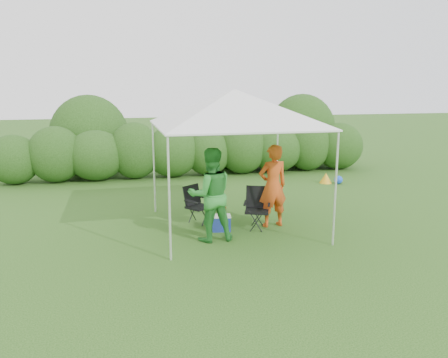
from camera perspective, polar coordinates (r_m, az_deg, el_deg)
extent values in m
plane|color=#335F1E|center=(8.76, 2.11, -7.19)|extent=(70.00, 70.00, 0.00)
ellipsoid|color=#295119|center=(14.45, -25.78, 2.29)|extent=(1.50, 1.28, 1.50)
cylinder|color=#382616|center=(14.55, -25.57, -0.03)|extent=(0.12, 0.12, 0.30)
ellipsoid|color=#295119|center=(14.23, -21.16, 3.01)|extent=(1.65, 1.40, 1.73)
cylinder|color=#382616|center=(14.35, -20.94, 0.20)|extent=(0.12, 0.12, 0.30)
ellipsoid|color=#295119|center=(14.13, -16.37, 2.96)|extent=(1.80, 1.53, 1.57)
cylinder|color=#382616|center=(14.24, -16.22, 0.43)|extent=(0.12, 0.12, 0.30)
ellipsoid|color=#295119|center=(14.11, -11.58, 3.65)|extent=(1.58, 1.34, 1.80)
cylinder|color=#382616|center=(14.23, -11.46, 0.66)|extent=(0.12, 0.12, 0.30)
ellipsoid|color=#295119|center=(14.21, -6.79, 3.56)|extent=(1.73, 1.47, 1.65)
cylinder|color=#382616|center=(14.32, -6.72, 0.89)|extent=(0.12, 0.12, 0.30)
ellipsoid|color=#295119|center=(14.41, -2.10, 3.45)|extent=(1.50, 1.28, 1.50)
cylinder|color=#382616|center=(14.51, -2.08, 1.11)|extent=(0.12, 0.12, 0.30)
ellipsoid|color=#295119|center=(14.68, 2.45, 4.05)|extent=(1.65, 1.40, 1.73)
cylinder|color=#382616|center=(14.79, 2.42, 1.31)|extent=(0.12, 0.12, 0.30)
ellipsoid|color=#295119|center=(15.06, 6.79, 3.88)|extent=(1.80, 1.53, 1.57)
cylinder|color=#382616|center=(15.16, 6.73, 1.50)|extent=(0.12, 0.12, 0.30)
ellipsoid|color=#295119|center=(15.49, 10.92, 4.40)|extent=(1.57, 1.34, 1.80)
cylinder|color=#382616|center=(15.61, 10.81, 1.67)|extent=(0.12, 0.12, 0.30)
ellipsoid|color=#295119|center=(16.03, 14.77, 4.19)|extent=(1.72, 1.47, 1.65)
cylinder|color=#382616|center=(16.13, 14.65, 1.82)|extent=(0.12, 0.12, 0.30)
cylinder|color=silver|center=(7.24, -7.15, -2.71)|extent=(0.04, 0.04, 2.10)
cylinder|color=silver|center=(8.12, 14.36, -1.38)|extent=(0.04, 0.04, 2.10)
cylinder|color=silver|center=(10.16, -9.13, 1.46)|extent=(0.04, 0.04, 2.10)
cylinder|color=silver|center=(10.81, 6.93, 2.15)|extent=(0.04, 0.04, 2.10)
cube|color=white|center=(8.80, 1.33, 7.01)|extent=(3.10, 3.10, 0.03)
pyramid|color=white|center=(8.77, 1.34, 9.39)|extent=(3.10, 3.10, 0.70)
cube|color=black|center=(8.99, 4.32, -4.18)|extent=(0.60, 0.58, 0.05)
cube|color=black|center=(9.12, 4.43, -2.30)|extent=(0.49, 0.29, 0.45)
cube|color=black|center=(8.96, 2.78, -3.12)|extent=(0.19, 0.39, 0.03)
cube|color=black|center=(8.94, 5.91, -3.22)|extent=(0.19, 0.39, 0.03)
cylinder|color=black|center=(8.87, 2.93, -5.67)|extent=(0.02, 0.02, 0.38)
cylinder|color=black|center=(8.85, 5.52, -5.75)|extent=(0.02, 0.02, 0.38)
cylinder|color=black|center=(9.25, 3.15, -4.93)|extent=(0.02, 0.02, 0.38)
cylinder|color=black|center=(9.23, 5.62, -5.01)|extent=(0.02, 0.02, 0.38)
cube|color=black|center=(9.34, -3.33, -3.67)|extent=(0.60, 0.60, 0.04)
cube|color=black|center=(9.41, -4.19, -2.06)|extent=(0.43, 0.37, 0.43)
cube|color=black|center=(9.14, -4.33, -3.03)|extent=(0.26, 0.33, 0.03)
cube|color=black|center=(9.47, -2.39, -2.48)|extent=(0.26, 0.33, 0.03)
cylinder|color=black|center=(9.14, -3.24, -5.20)|extent=(0.02, 0.02, 0.36)
cylinder|color=black|center=(9.41, -1.69, -4.69)|extent=(0.02, 0.02, 0.36)
cylinder|color=black|center=(9.39, -4.95, -4.76)|extent=(0.02, 0.02, 0.36)
cylinder|color=black|center=(9.65, -3.39, -4.28)|extent=(0.02, 0.02, 0.36)
imported|color=#C64716|center=(9.08, 6.38, -0.91)|extent=(0.68, 0.49, 1.73)
imported|color=#2C8830|center=(8.19, -1.76, -2.07)|extent=(0.88, 0.70, 1.78)
cube|color=navy|center=(8.92, -0.36, -5.83)|extent=(0.40, 0.31, 0.29)
cube|color=silver|center=(8.87, -0.36, -4.85)|extent=(0.42, 0.33, 0.03)
cylinder|color=#592D0C|center=(8.81, 0.08, -4.09)|extent=(0.06, 0.06, 0.23)
cone|color=gold|center=(13.64, 13.15, 0.13)|extent=(0.38, 0.38, 0.31)
sphere|color=blue|center=(13.61, 14.72, -0.11)|extent=(0.25, 0.25, 0.25)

